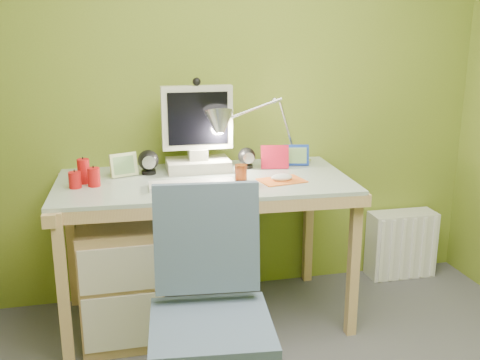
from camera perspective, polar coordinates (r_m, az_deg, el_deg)
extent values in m
cube|color=olive|center=(3.22, -2.47, 8.80)|extent=(3.20, 0.01, 2.40)
cube|color=silver|center=(2.77, -4.86, -0.48)|extent=(0.43, 0.15, 0.02)
cube|color=orange|center=(2.87, 4.25, -0.05)|extent=(0.25, 0.20, 0.01)
ellipsoid|color=silver|center=(2.87, 4.26, 0.26)|extent=(0.11, 0.07, 0.04)
cylinder|color=#963A15|center=(2.87, 0.09, 0.75)|extent=(0.07, 0.07, 0.08)
cube|color=#B3132B|center=(3.11, 3.55, 2.35)|extent=(0.15, 0.05, 0.13)
cube|color=navy|center=(3.19, 5.76, 2.53)|extent=(0.14, 0.05, 0.12)
cube|color=beige|center=(3.00, -11.74, 1.52)|extent=(0.14, 0.07, 0.12)
cube|color=silver|center=(3.78, 16.04, -6.26)|extent=(0.43, 0.18, 0.42)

